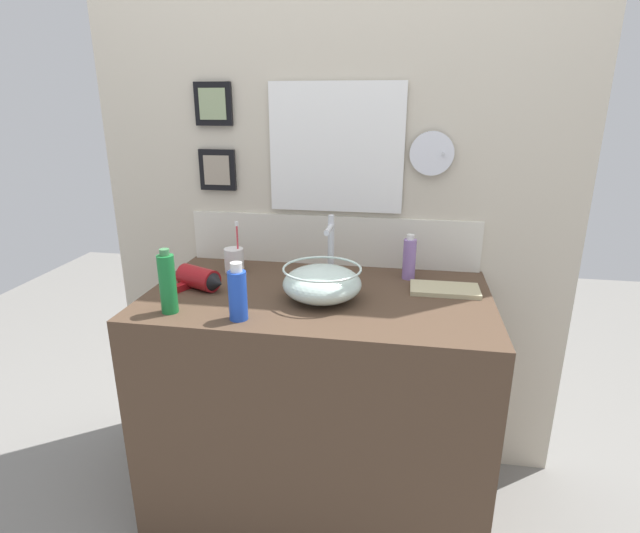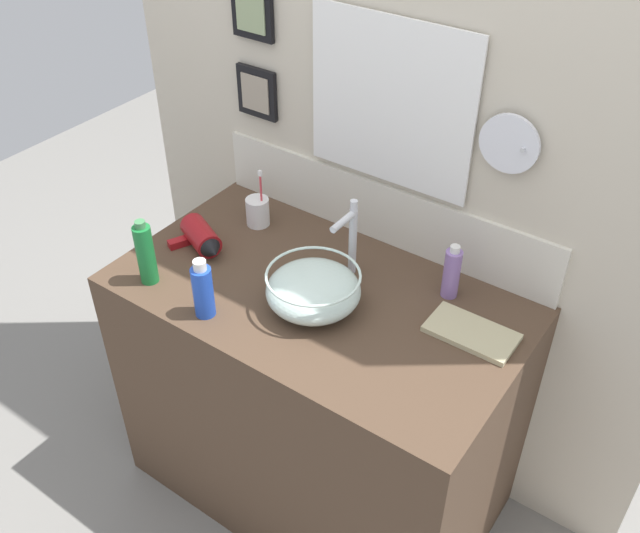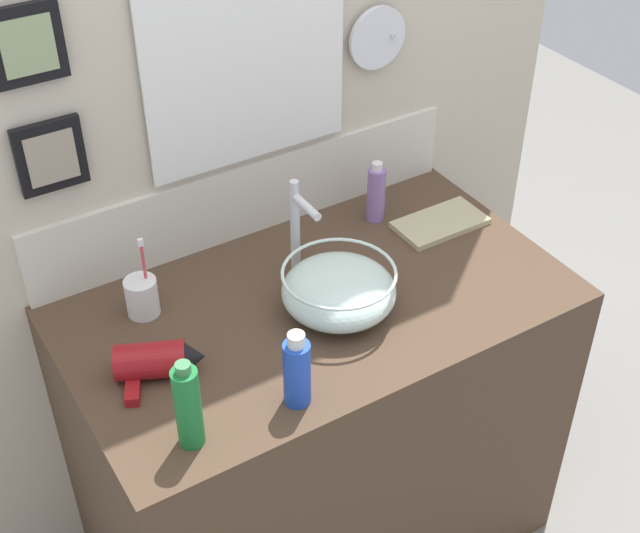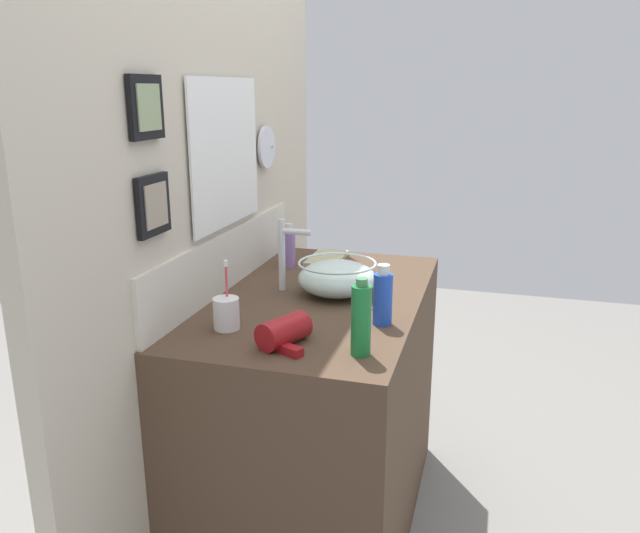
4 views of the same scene
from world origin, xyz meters
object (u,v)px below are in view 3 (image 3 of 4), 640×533
object	(u,v)px
shampoo_bottle	(297,371)
spray_bottle	(376,193)
hair_drier	(157,361)
hand_towel	(440,223)
soap_dispenser	(188,406)
faucet	(298,222)
toothbrush_cup	(142,296)
glass_bowl_sink	(339,290)

from	to	relation	value
shampoo_bottle	spray_bottle	bearing A→B (deg)	42.07
hair_drier	hand_towel	distance (m)	0.87
soap_dispenser	spray_bottle	size ratio (longest dim) A/B	1.22
faucet	hand_towel	xyz separation A→B (m)	(0.41, -0.03, -0.14)
soap_dispenser	spray_bottle	xyz separation A→B (m)	(0.75, 0.45, -0.02)
soap_dispenser	toothbrush_cup	bearing A→B (deg)	80.09
faucet	hair_drier	distance (m)	0.48
glass_bowl_sink	spray_bottle	distance (m)	0.39
hand_towel	hair_drier	bearing A→B (deg)	-171.68
faucet	soap_dispenser	distance (m)	0.59
glass_bowl_sink	faucet	xyz separation A→B (m)	(0.00, 0.18, 0.08)
soap_dispenser	glass_bowl_sink	bearing A→B (deg)	21.62
spray_bottle	hand_towel	bearing A→B (deg)	-42.57
shampoo_bottle	hand_towel	bearing A→B (deg)	28.41
glass_bowl_sink	toothbrush_cup	bearing A→B (deg)	149.17
faucet	toothbrush_cup	xyz separation A→B (m)	(-0.39, 0.05, -0.10)
soap_dispenser	shampoo_bottle	bearing A→B (deg)	-3.58
soap_dispenser	faucet	bearing A→B (deg)	38.48
glass_bowl_sink	faucet	size ratio (longest dim) A/B	1.06
toothbrush_cup	shampoo_bottle	xyz separation A→B (m)	(0.16, -0.43, 0.04)
glass_bowl_sink	hair_drier	xyz separation A→B (m)	(-0.44, 0.02, -0.02)
spray_bottle	hand_towel	world-z (taller)	spray_bottle
shampoo_bottle	glass_bowl_sink	bearing A→B (deg)	40.93
soap_dispenser	spray_bottle	distance (m)	0.87
shampoo_bottle	soap_dispenser	size ratio (longest dim) A/B	0.87
hair_drier	hand_towel	world-z (taller)	hair_drier
hand_towel	toothbrush_cup	bearing A→B (deg)	174.18
toothbrush_cup	faucet	bearing A→B (deg)	-7.06
faucet	glass_bowl_sink	bearing A→B (deg)	-90.00
faucet	toothbrush_cup	bearing A→B (deg)	172.94
faucet	hair_drier	size ratio (longest dim) A/B	1.20
faucet	hand_towel	world-z (taller)	faucet
hair_drier	toothbrush_cup	world-z (taller)	toothbrush_cup
toothbrush_cup	soap_dispenser	bearing A→B (deg)	-99.91
faucet	toothbrush_cup	size ratio (longest dim) A/B	1.23
hair_drier	spray_bottle	distance (m)	0.77
hair_drier	shampoo_bottle	xyz separation A→B (m)	(0.22, -0.22, 0.05)
faucet	spray_bottle	distance (m)	0.31
toothbrush_cup	shampoo_bottle	bearing A→B (deg)	-69.43
glass_bowl_sink	toothbrush_cup	xyz separation A→B (m)	(-0.39, 0.23, -0.01)
soap_dispenser	hand_towel	size ratio (longest dim) A/B	0.88
hair_drier	hand_towel	xyz separation A→B (m)	(0.86, 0.13, -0.03)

